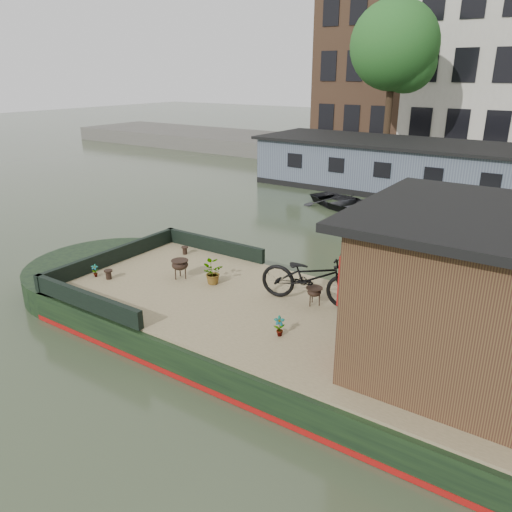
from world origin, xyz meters
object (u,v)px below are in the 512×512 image
Objects in this scene: potted_plant_a at (279,326)px; brazier_rear at (180,269)px; brazier_front at (314,296)px; dinghy at (345,199)px; bicycle at (311,277)px; cabin at (497,298)px.

potted_plant_a is 3.24m from brazier_rear.
brazier_front is 10.00m from dinghy.
potted_plant_a is at bearing 177.12° from bicycle.
brazier_front reaches higher than dinghy.
brazier_rear is at bearing 163.07° from potted_plant_a.
brazier_front is at bearing -130.65° from bicycle.
cabin reaches higher than dinghy.
cabin is 12.15m from dinghy.
potted_plant_a is 0.87× the size of brazier_rear.
cabin is at bearing -1.72° from brazier_rear.
brazier_front is 0.87× the size of brazier_rear.
brazier_rear is 9.80m from dinghy.
bicycle is 1.52m from potted_plant_a.
cabin is 9.54× the size of brazier_rear.
brazier_front is at bearing 168.64° from cabin.
brazier_front is at bearing 8.57° from brazier_rear.
brazier_front is at bearing -134.49° from dinghy.
potted_plant_a reaches higher than dinghy.
dinghy is at bearing 93.51° from brazier_rear.
bicycle reaches higher than brazier_front.
bicycle is 9.91m from dinghy.
dinghy is at bearing 124.31° from cabin.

